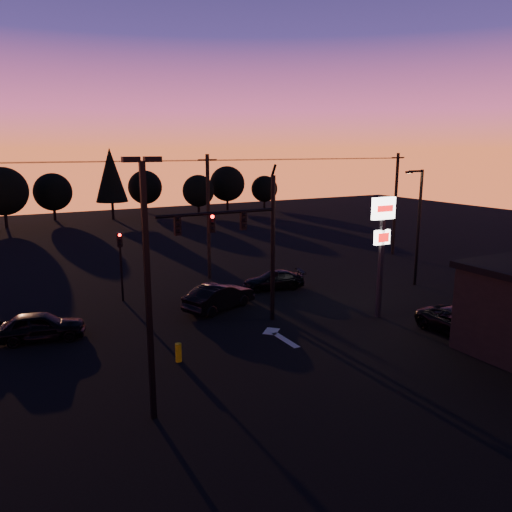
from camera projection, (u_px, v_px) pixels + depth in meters
The scene contains 22 objects.
ground at pixel (288, 349), 23.85m from camera, with size 120.00×120.00×0.00m, color black.
lane_arrow at pixel (279, 336), 25.51m from camera, with size 1.20×3.10×0.01m.
traffic_signal_mast at pixel (247, 235), 26.19m from camera, with size 6.79×0.52×8.58m.
secondary_signal at pixel (121, 256), 30.77m from camera, with size 0.30×0.31×4.35m.
parking_lot_light at pixel (147, 274), 16.65m from camera, with size 1.25×0.30×9.14m.
pylon_sign at pixel (382, 232), 27.37m from camera, with size 1.50×0.28×6.80m.
streetlight at pixel (418, 222), 34.14m from camera, with size 1.55×0.35×8.00m.
utility_pole_1 at pixel (208, 217), 35.83m from camera, with size 1.40×0.26×9.00m.
utility_pole_2 at pixel (395, 204), 44.24m from camera, with size 1.40×0.26×9.00m.
power_wires at pixel (207, 160), 34.99m from camera, with size 36.00×1.22×0.07m.
bollard at pixel (178, 353), 22.36m from camera, with size 0.29×0.29×0.86m, color #A39C07.
tree_2 at pixel (3, 191), 59.45m from camera, with size 5.77×5.78×7.26m.
tree_3 at pixel (53, 192), 65.82m from camera, with size 4.95×4.95×6.22m.
tree_4 at pixel (111, 175), 66.06m from camera, with size 4.18×4.18×9.50m.
tree_5 at pixel (145, 187), 73.62m from camera, with size 4.95×4.95×6.22m.
tree_6 at pixel (198, 191), 71.34m from camera, with size 4.54×4.54×5.71m.
tree_7 at pixel (227, 184), 76.58m from camera, with size 5.36×5.36×6.74m.
tree_8 at pixel (264, 189), 78.73m from camera, with size 4.12×4.12×5.19m.
car_left at pixel (40, 326), 24.83m from camera, with size 1.72×4.27×1.45m, color black.
car_mid at pixel (219, 297), 29.62m from camera, with size 1.63×4.69×1.54m, color black.
car_right at pixel (273, 280), 33.93m from camera, with size 1.72×4.22×1.23m, color black.
suv_parked at pixel (462, 323), 25.38m from camera, with size 2.20×4.78×1.33m, color black.
Camera 1 is at (-12.02, -18.92, 9.40)m, focal length 35.00 mm.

